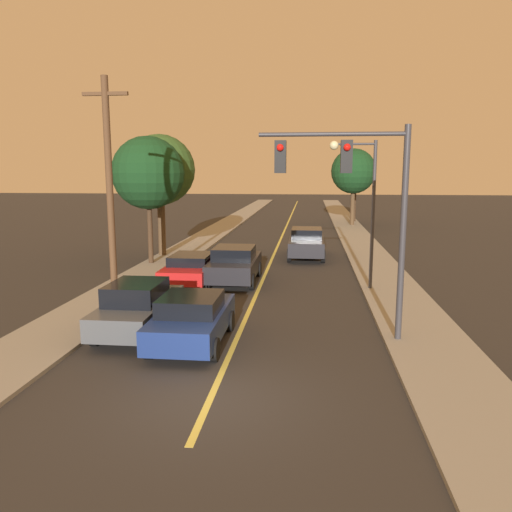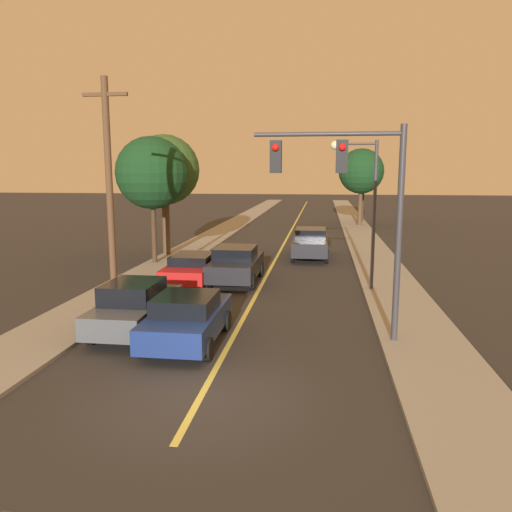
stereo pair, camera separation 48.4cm
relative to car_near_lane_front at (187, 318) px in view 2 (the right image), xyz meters
name	(u,v)px [view 2 (the right image)]	position (x,y,z in m)	size (l,w,h in m)	color
ground_plane	(200,398)	(1.20, -3.39, -0.76)	(200.00, 200.00, 0.00)	#2D2B28
road_surface	(294,225)	(1.20, 32.61, -0.75)	(8.58, 80.00, 0.01)	#2D2B28
sidewalk_left	(235,224)	(-4.34, 32.61, -0.70)	(2.50, 80.00, 0.12)	gray
sidewalk_right	(355,225)	(6.74, 32.61, -0.70)	(2.50, 80.00, 0.12)	gray
car_near_lane_front	(187,318)	(0.00, 0.00, 0.00)	(1.96, 4.14, 1.47)	navy
car_near_lane_second	(236,264)	(0.00, 8.14, 0.08)	(2.08, 4.53, 1.63)	black
car_outer_lane_front	(135,306)	(-1.89, 0.86, 0.05)	(1.86, 4.32, 1.60)	#474C51
car_outer_lane_second	(194,267)	(-1.89, 7.95, -0.06)	(2.03, 4.76, 1.29)	red
car_far_oncoming	(310,243)	(3.13, 14.94, 0.12)	(2.05, 4.83, 1.69)	black
traffic_signal_mast	(352,189)	(4.57, 0.77, 3.66)	(4.15, 0.42, 6.04)	#333338
streetlamp_right	(363,192)	(5.35, 7.17, 3.32)	(1.88, 0.36, 6.01)	#333338
utility_pole_left	(109,190)	(-3.69, 3.47, 3.52)	(1.60, 0.24, 7.98)	#513823
tree_left_near	(164,170)	(-5.22, 14.49, 4.21)	(3.97, 3.97, 6.87)	#4C3823
tree_left_far	(152,173)	(-5.05, 11.86, 4.06)	(3.75, 3.75, 6.59)	#3D2B1C
tree_right_near	(361,171)	(7.13, 32.48, 4.16)	(4.01, 4.01, 6.82)	#4C3823
tree_right_far	(363,176)	(7.56, 35.75, 3.73)	(2.57, 2.57, 5.72)	#3D2B1C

